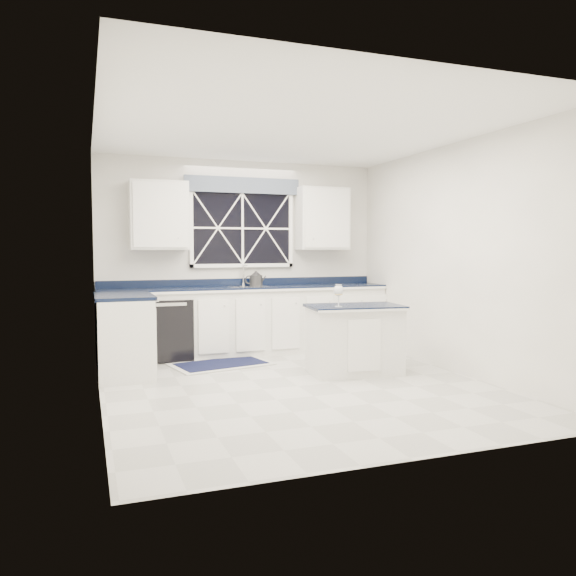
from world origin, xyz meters
name	(u,v)px	position (x,y,z in m)	size (l,w,h in m)	color
ground	(298,386)	(0.00, 0.00, 0.00)	(4.50, 4.50, 0.00)	#BBBAB6
back_wall	(242,257)	(0.00, 2.25, 1.35)	(4.00, 0.10, 2.70)	white
base_cabinets	(227,324)	(-0.33, 1.78, 0.45)	(3.99, 1.60, 0.90)	white
countertop	(248,288)	(0.00, 1.95, 0.92)	(3.98, 0.64, 0.04)	black
dishwasher	(168,328)	(-1.10, 1.95, 0.41)	(0.60, 0.58, 0.82)	black
window	(242,223)	(0.00, 2.20, 1.83)	(1.65, 0.09, 1.26)	black
upper_cabinets	(245,217)	(0.00, 2.08, 1.90)	(3.10, 0.34, 0.90)	white
faucet	(244,275)	(0.00, 2.14, 1.10)	(0.05, 0.20, 0.30)	#BDBDBF
island	(354,339)	(0.84, 0.35, 0.41)	(1.15, 0.77, 0.81)	white
rug	(221,364)	(-0.52, 1.35, 0.01)	(1.33, 0.96, 0.02)	beige
kettle	(256,279)	(0.15, 2.07, 1.04)	(0.29, 0.23, 0.21)	#303033
wine_glass	(339,291)	(0.58, 0.24, 0.98)	(0.11, 0.11, 0.25)	silver
soap_bottle	(255,279)	(0.15, 2.12, 1.03)	(0.08, 0.08, 0.17)	silver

